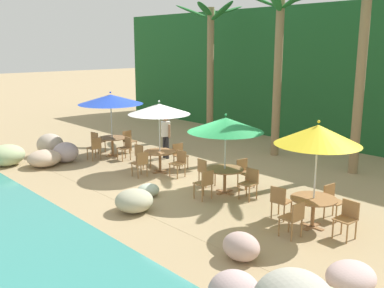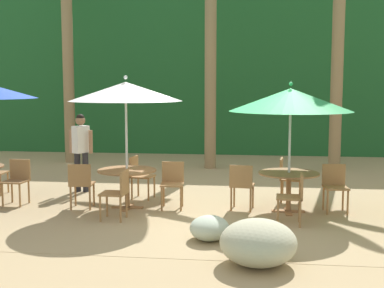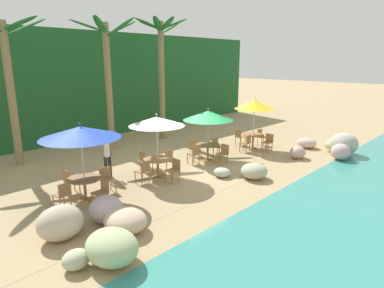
{
  "view_description": "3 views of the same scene",
  "coord_description": "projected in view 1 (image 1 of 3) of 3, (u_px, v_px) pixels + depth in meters",
  "views": [
    {
      "loc": [
        9.76,
        -8.98,
        4.3
      ],
      "look_at": [
        -0.31,
        0.25,
        1.22
      ],
      "focal_mm": 41.31,
      "sensor_mm": 36.0,
      "label": 1
    },
    {
      "loc": [
        0.56,
        -9.19,
        2.33
      ],
      "look_at": [
        -0.59,
        0.38,
        1.21
      ],
      "focal_mm": 48.1,
      "sensor_mm": 36.0,
      "label": 2
    },
    {
      "loc": [
        -9.79,
        -9.34,
        4.43
      ],
      "look_at": [
        -0.11,
        -0.11,
        1.05
      ],
      "focal_mm": 31.3,
      "sensor_mm": 36.0,
      "label": 3
    }
  ],
  "objects": [
    {
      "name": "dining_table_blue",
      "position": [
        112.0,
        141.0,
        17.34
      ],
      "size": [
        1.1,
        1.1,
        0.74
      ],
      "color": "olive",
      "rests_on": "ground"
    },
    {
      "name": "chair_yellow_seaward",
      "position": [
        347.0,
        217.0,
        9.95
      ],
      "size": [
        0.44,
        0.45,
        0.87
      ],
      "color": "#9E7042",
      "rests_on": "ground"
    },
    {
      "name": "umbrella_white",
      "position": [
        159.0,
        109.0,
        14.77
      ],
      "size": [
        2.11,
        2.11,
        2.49
      ],
      "color": "silver",
      "rests_on": "ground"
    },
    {
      "name": "umbrella_green",
      "position": [
        226.0,
        125.0,
        12.67
      ],
      "size": [
        2.21,
        2.21,
        2.38
      ],
      "color": "silver",
      "rests_on": "ground"
    },
    {
      "name": "dining_table_white",
      "position": [
        160.0,
        155.0,
        15.11
      ],
      "size": [
        1.1,
        1.1,
        0.74
      ],
      "color": "olive",
      "rests_on": "ground"
    },
    {
      "name": "chair_blue_left",
      "position": [
        97.0,
        141.0,
        17.83
      ],
      "size": [
        0.48,
        0.48,
        0.87
      ],
      "color": "#9E7042",
      "rests_on": "ground"
    },
    {
      "name": "chair_green_seaward",
      "position": [
        250.0,
        181.0,
        12.51
      ],
      "size": [
        0.45,
        0.46,
        0.87
      ],
      "color": "#9E7042",
      "rests_on": "ground"
    },
    {
      "name": "palm_tree_second",
      "position": [
        279.0,
        49.0,
        16.73
      ],
      "size": [
        3.04,
        3.15,
        6.34
      ],
      "color": "olive",
      "rests_on": "ground"
    },
    {
      "name": "dining_table_yellow",
      "position": [
        313.0,
        203.0,
        10.51
      ],
      "size": [
        1.1,
        1.1,
        0.74
      ],
      "color": "olive",
      "rests_on": "ground"
    },
    {
      "name": "ground_plane",
      "position": [
        193.0,
        185.0,
        13.89
      ],
      "size": [
        120.0,
        120.0,
        0.0
      ],
      "primitive_type": "plane",
      "color": "tan"
    },
    {
      "name": "terrace_deck",
      "position": [
        193.0,
        184.0,
        13.88
      ],
      "size": [
        18.0,
        5.2,
        0.01
      ],
      "color": "tan",
      "rests_on": "ground"
    },
    {
      "name": "chair_yellow_left",
      "position": [
        280.0,
        200.0,
        11.01
      ],
      "size": [
        0.46,
        0.47,
        0.87
      ],
      "color": "#9E7042",
      "rests_on": "ground"
    },
    {
      "name": "palm_tree_third",
      "position": [
        363.0,
        40.0,
        14.19
      ],
      "size": [
        2.9,
        2.93,
        6.61
      ],
      "color": "olive",
      "rests_on": "ground"
    },
    {
      "name": "chair_white_seaward",
      "position": [
        179.0,
        162.0,
        14.63
      ],
      "size": [
        0.45,
        0.46,
        0.87
      ],
      "color": "#9E7042",
      "rests_on": "ground"
    },
    {
      "name": "waiter_in_white",
      "position": [
        166.0,
        133.0,
        16.91
      ],
      "size": [
        0.52,
        0.39,
        1.7
      ],
      "color": "#232328",
      "rests_on": "ground"
    },
    {
      "name": "chair_yellow_right",
      "position": [
        294.0,
        217.0,
        9.93
      ],
      "size": [
        0.45,
        0.44,
        0.87
      ],
      "color": "#9E7042",
      "rests_on": "ground"
    },
    {
      "name": "chair_green_inland",
      "position": [
        244.0,
        171.0,
        13.56
      ],
      "size": [
        0.48,
        0.47,
        0.87
      ],
      "color": "#9E7042",
      "rests_on": "ground"
    },
    {
      "name": "chair_white_right",
      "position": [
        141.0,
        162.0,
        14.53
      ],
      "size": [
        0.44,
        0.44,
        0.87
      ],
      "color": "#9E7042",
      "rests_on": "ground"
    },
    {
      "name": "chair_yellow_inland",
      "position": [
        332.0,
        199.0,
        11.09
      ],
      "size": [
        0.47,
        0.47,
        0.87
      ],
      "color": "#9E7042",
      "rests_on": "ground"
    },
    {
      "name": "dining_table_green",
      "position": [
        225.0,
        173.0,
        12.99
      ],
      "size": [
        1.1,
        1.1,
        0.74
      ],
      "color": "olive",
      "rests_on": "ground"
    },
    {
      "name": "chair_green_right",
      "position": [
        205.0,
        182.0,
        12.42
      ],
      "size": [
        0.45,
        0.44,
        0.87
      ],
      "color": "#9E7042",
      "rests_on": "ground"
    },
    {
      "name": "chair_blue_seaward",
      "position": [
        126.0,
        147.0,
        16.78
      ],
      "size": [
        0.44,
        0.45,
        0.87
      ],
      "color": "#9E7042",
      "rests_on": "ground"
    },
    {
      "name": "foliage_backdrop",
      "position": [
        345.0,
        75.0,
        19.16
      ],
      "size": [
        28.0,
        2.4,
        6.0
      ],
      "color": "#1E5628",
      "rests_on": "ground"
    },
    {
      "name": "umbrella_blue",
      "position": [
        111.0,
        99.0,
        16.99
      ],
      "size": [
        2.5,
        2.5,
        2.55
      ],
      "color": "silver",
      "rests_on": "ground"
    },
    {
      "name": "umbrella_yellow",
      "position": [
        318.0,
        135.0,
        10.14
      ],
      "size": [
        2.0,
        2.0,
        2.62
      ],
      "color": "silver",
      "rests_on": "ground"
    },
    {
      "name": "chair_white_left",
      "position": [
        141.0,
        154.0,
        15.62
      ],
      "size": [
        0.46,
        0.47,
        0.87
      ],
      "color": "#9E7042",
      "rests_on": "ground"
    },
    {
      "name": "chair_green_left",
      "position": [
        205.0,
        170.0,
        13.63
      ],
      "size": [
        0.47,
        0.47,
        0.87
      ],
      "color": "#9E7042",
      "rests_on": "ground"
    },
    {
      "name": "palm_tree_nearest",
      "position": [
        211.0,
        51.0,
        20.24
      ],
      "size": [
        3.23,
        3.31,
        6.15
      ],
      "color": "olive",
      "rests_on": "ground"
    },
    {
      "name": "chair_blue_right",
      "position": [
        95.0,
        147.0,
        16.72
      ],
      "size": [
        0.44,
        0.43,
        0.87
      ],
      "color": "#9E7042",
      "rests_on": "ground"
    },
    {
      "name": "chair_white_inland",
      "position": [
        179.0,
        154.0,
        15.67
      ],
      "size": [
        0.48,
        0.48,
        0.87
      ],
      "color": "#9E7042",
      "rests_on": "ground"
    },
    {
      "name": "chair_blue_inland",
      "position": [
        129.0,
        140.0,
        18.0
      ],
      "size": [
        0.44,
        0.43,
        0.87
      ],
      "color": "#9E7042",
      "rests_on": "ground"
    },
    {
      "name": "rock_seawall",
      "position": [
        116.0,
        196.0,
        11.72
      ],
      "size": [
        14.37,
        3.41,
        1.04
      ],
      "color": "#B5B2A2",
      "rests_on": "ground"
    }
  ]
}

